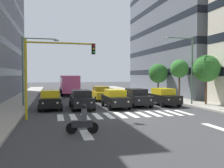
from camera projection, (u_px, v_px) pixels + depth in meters
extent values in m
plane|color=#38383A|center=(126.00, 115.00, 18.63)|extent=(180.00, 180.00, 0.00)
cube|color=slate|center=(185.00, 9.00, 40.68)|extent=(11.18, 24.51, 28.57)
cube|color=black|center=(184.00, 72.00, 41.07)|extent=(11.22, 24.55, 0.90)
cube|color=black|center=(184.00, 51.00, 40.94)|extent=(11.22, 24.55, 0.90)
cube|color=black|center=(184.00, 30.00, 40.81)|extent=(11.22, 24.55, 0.90)
cube|color=black|center=(185.00, 9.00, 40.68)|extent=(11.22, 24.55, 0.90)
cube|color=silver|center=(183.00, 112.00, 19.82)|extent=(0.45, 2.80, 0.01)
cube|color=silver|center=(173.00, 113.00, 19.60)|extent=(0.45, 2.80, 0.01)
cube|color=silver|center=(163.00, 113.00, 19.39)|extent=(0.45, 2.80, 0.01)
cube|color=silver|center=(153.00, 114.00, 19.17)|extent=(0.45, 2.80, 0.01)
cube|color=silver|center=(142.00, 114.00, 18.96)|extent=(0.45, 2.80, 0.01)
cube|color=silver|center=(131.00, 115.00, 18.74)|extent=(0.45, 2.80, 0.01)
cube|color=silver|center=(120.00, 115.00, 18.53)|extent=(0.45, 2.80, 0.01)
cube|color=silver|center=(109.00, 115.00, 18.31)|extent=(0.45, 2.80, 0.01)
cube|color=silver|center=(97.00, 116.00, 18.10)|extent=(0.45, 2.80, 0.01)
cube|color=silver|center=(85.00, 116.00, 17.88)|extent=(0.45, 2.80, 0.01)
cube|color=silver|center=(73.00, 117.00, 17.67)|extent=(0.45, 2.80, 0.01)
cube|color=silver|center=(60.00, 117.00, 17.45)|extent=(0.45, 2.80, 0.01)
cube|color=silver|center=(215.00, 127.00, 14.21)|extent=(0.50, 2.20, 0.01)
cube|color=silver|center=(86.00, 135.00, 12.38)|extent=(0.50, 2.20, 0.01)
cube|color=black|center=(164.00, 98.00, 24.46)|extent=(1.80, 4.40, 0.80)
cube|color=yellow|center=(163.00, 91.00, 24.63)|extent=(1.58, 2.46, 0.60)
cylinder|color=black|center=(179.00, 104.00, 23.28)|extent=(0.22, 0.64, 0.64)
cylinder|color=black|center=(162.00, 104.00, 22.85)|extent=(0.22, 0.64, 0.64)
cylinder|color=black|center=(165.00, 101.00, 26.10)|extent=(0.22, 0.64, 0.64)
cylinder|color=black|center=(150.00, 101.00, 25.67)|extent=(0.22, 0.64, 0.64)
sphere|color=white|center=(180.00, 99.00, 22.51)|extent=(0.18, 0.18, 0.18)
sphere|color=white|center=(169.00, 100.00, 22.23)|extent=(0.18, 0.18, 0.18)
cube|color=black|center=(137.00, 99.00, 23.93)|extent=(1.80, 4.40, 0.80)
cube|color=black|center=(136.00, 92.00, 24.10)|extent=(1.58, 2.46, 0.60)
cylinder|color=black|center=(151.00, 104.00, 22.75)|extent=(0.22, 0.64, 0.64)
cylinder|color=black|center=(133.00, 105.00, 22.32)|extent=(0.22, 0.64, 0.64)
cylinder|color=black|center=(140.00, 101.00, 25.57)|extent=(0.22, 0.64, 0.64)
cylinder|color=black|center=(124.00, 101.00, 25.14)|extent=(0.22, 0.64, 0.64)
sphere|color=white|center=(151.00, 100.00, 21.98)|extent=(0.18, 0.18, 0.18)
sphere|color=white|center=(139.00, 100.00, 21.71)|extent=(0.18, 0.18, 0.18)
cube|color=black|center=(115.00, 100.00, 22.55)|extent=(1.80, 4.40, 0.80)
cube|color=yellow|center=(115.00, 93.00, 22.72)|extent=(1.58, 2.46, 0.60)
cylinder|color=black|center=(129.00, 106.00, 21.37)|extent=(0.22, 0.64, 0.64)
cylinder|color=black|center=(110.00, 107.00, 20.94)|extent=(0.22, 0.64, 0.64)
cylinder|color=black|center=(120.00, 103.00, 24.19)|extent=(0.22, 0.64, 0.64)
cylinder|color=black|center=(103.00, 103.00, 23.76)|extent=(0.22, 0.64, 0.64)
sphere|color=white|center=(128.00, 102.00, 20.60)|extent=(0.18, 0.18, 0.18)
sphere|color=white|center=(115.00, 102.00, 20.32)|extent=(0.18, 0.18, 0.18)
cube|color=black|center=(82.00, 101.00, 21.90)|extent=(1.80, 4.40, 0.80)
cube|color=black|center=(81.00, 93.00, 22.07)|extent=(1.58, 2.46, 0.60)
cylinder|color=black|center=(94.00, 107.00, 20.72)|extent=(0.22, 0.64, 0.64)
cylinder|color=black|center=(73.00, 108.00, 20.29)|extent=(0.22, 0.64, 0.64)
cylinder|color=black|center=(89.00, 103.00, 23.54)|extent=(0.22, 0.64, 0.64)
cylinder|color=black|center=(70.00, 104.00, 23.11)|extent=(0.22, 0.64, 0.64)
sphere|color=white|center=(91.00, 103.00, 19.95)|extent=(0.18, 0.18, 0.18)
sphere|color=white|center=(78.00, 103.00, 19.67)|extent=(0.18, 0.18, 0.18)
cube|color=black|center=(50.00, 101.00, 21.70)|extent=(1.80, 4.40, 0.80)
cube|color=yellow|center=(50.00, 93.00, 21.86)|extent=(1.58, 2.46, 0.60)
cylinder|color=black|center=(61.00, 107.00, 20.52)|extent=(0.22, 0.64, 0.64)
cylinder|color=black|center=(39.00, 108.00, 20.09)|extent=(0.22, 0.64, 0.64)
cylinder|color=black|center=(60.00, 104.00, 23.33)|extent=(0.22, 0.64, 0.64)
cylinder|color=black|center=(41.00, 104.00, 22.90)|extent=(0.22, 0.64, 0.64)
sphere|color=white|center=(57.00, 103.00, 19.74)|extent=(0.18, 0.18, 0.18)
sphere|color=white|center=(43.00, 103.00, 19.47)|extent=(0.18, 0.18, 0.18)
cube|color=gold|center=(101.00, 95.00, 29.18)|extent=(1.80, 4.40, 0.80)
cube|color=olive|center=(101.00, 89.00, 29.35)|extent=(1.58, 2.46, 0.60)
cylinder|color=black|center=(111.00, 99.00, 28.00)|extent=(0.22, 0.64, 0.64)
cylinder|color=black|center=(96.00, 99.00, 27.57)|extent=(0.22, 0.64, 0.64)
cylinder|color=black|center=(106.00, 97.00, 30.82)|extent=(0.22, 0.64, 0.64)
cylinder|color=black|center=(92.00, 97.00, 30.39)|extent=(0.22, 0.64, 0.64)
sphere|color=white|center=(110.00, 95.00, 27.23)|extent=(0.18, 0.18, 0.18)
sphere|color=white|center=(100.00, 95.00, 26.95)|extent=(0.18, 0.18, 0.18)
cube|color=#DB5193|center=(69.00, 83.00, 38.52)|extent=(2.50, 10.50, 2.50)
cube|color=black|center=(69.00, 80.00, 38.50)|extent=(2.52, 9.87, 0.80)
cylinder|color=black|center=(79.00, 93.00, 35.30)|extent=(0.28, 1.00, 1.00)
cylinder|color=black|center=(62.00, 93.00, 34.70)|extent=(0.28, 1.00, 1.00)
cylinder|color=black|center=(75.00, 90.00, 41.92)|extent=(0.28, 1.00, 1.00)
cylinder|color=black|center=(60.00, 90.00, 41.32)|extent=(0.28, 1.00, 1.00)
cylinder|color=black|center=(72.00, 128.00, 12.53)|extent=(0.61, 0.16, 0.60)
cylinder|color=black|center=(93.00, 128.00, 12.67)|extent=(0.61, 0.16, 0.60)
cube|color=#232328|center=(82.00, 124.00, 12.59)|extent=(1.12, 0.36, 0.36)
cube|color=#4C4C51|center=(84.00, 115.00, 12.59)|extent=(0.32, 0.39, 0.64)
sphere|color=black|center=(84.00, 106.00, 12.57)|extent=(0.26, 0.26, 0.26)
cylinder|color=#AD991E|center=(26.00, 80.00, 16.34)|extent=(0.18, 0.18, 5.50)
cylinder|color=#AD991E|center=(60.00, 43.00, 16.81)|extent=(4.64, 0.12, 0.12)
cube|color=black|center=(93.00, 49.00, 17.37)|extent=(0.24, 0.28, 0.76)
sphere|color=red|center=(94.00, 45.00, 17.22)|extent=(0.14, 0.14, 0.14)
sphere|color=orange|center=(94.00, 49.00, 17.23)|extent=(0.14, 0.14, 0.14)
sphere|color=green|center=(94.00, 52.00, 17.24)|extent=(0.14, 0.14, 0.14)
cylinder|color=#4C6B56|center=(192.00, 71.00, 24.40)|extent=(0.16, 0.16, 6.77)
cylinder|color=#4C6B56|center=(180.00, 38.00, 23.95)|extent=(2.79, 0.10, 0.10)
ellipsoid|color=#B7BCC1|center=(167.00, 38.00, 23.61)|extent=(0.56, 0.28, 0.20)
cylinder|color=#4C6B56|center=(23.00, 71.00, 23.05)|extent=(0.16, 0.16, 6.60)
cylinder|color=#4C6B56|center=(40.00, 39.00, 23.31)|extent=(3.14, 0.10, 0.10)
ellipsoid|color=#B7BCC1|center=(56.00, 40.00, 23.69)|extent=(0.56, 0.28, 0.20)
cylinder|color=#513823|center=(206.00, 90.00, 24.15)|extent=(0.20, 0.20, 2.77)
sphere|color=#2D6B28|center=(206.00, 69.00, 24.07)|extent=(2.68, 2.68, 2.68)
cylinder|color=#513823|center=(179.00, 87.00, 29.26)|extent=(0.20, 0.20, 3.05)
sphere|color=#387F33|center=(179.00, 69.00, 29.18)|extent=(2.20, 2.20, 2.20)
cylinder|color=#513823|center=(158.00, 87.00, 34.59)|extent=(0.20, 0.20, 2.36)
sphere|color=#2D6B28|center=(158.00, 73.00, 34.52)|extent=(2.76, 2.76, 2.76)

